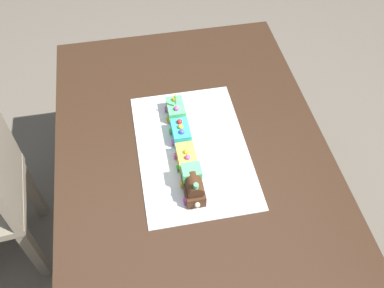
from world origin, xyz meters
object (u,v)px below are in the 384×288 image
(birthday_candle, at_px, (176,99))
(cake_car_hopper_turquoise, at_px, (181,132))
(cake_car_gondola_lemon, at_px, (187,158))
(cake_car_flatbed_mint_green, at_px, (176,110))
(dining_table, at_px, (192,164))
(cake_locomotive, at_px, (193,185))

(birthday_candle, bearing_deg, cake_car_hopper_turquoise, 180.00)
(cake_car_gondola_lemon, height_order, cake_car_flatbed_mint_green, same)
(cake_car_flatbed_mint_green, bearing_deg, dining_table, -169.02)
(cake_locomotive, distance_m, cake_car_gondola_lemon, 0.13)
(dining_table, height_order, cake_locomotive, cake_locomotive)
(birthday_candle, bearing_deg, dining_table, -168.41)
(cake_car_gondola_lemon, bearing_deg, birthday_candle, -0.00)
(dining_table, bearing_deg, cake_locomotive, 170.74)
(cake_locomotive, bearing_deg, cake_car_flatbed_mint_green, 0.00)
(cake_car_hopper_turquoise, bearing_deg, birthday_candle, -0.00)
(cake_car_hopper_turquoise, height_order, cake_car_flatbed_mint_green, same)
(dining_table, xyz_separation_m, cake_car_hopper_turquoise, (0.05, 0.03, 0.14))
(dining_table, xyz_separation_m, cake_locomotive, (-0.20, 0.03, 0.16))
(cake_car_gondola_lemon, relative_size, cake_car_hopper_turquoise, 1.00)
(cake_car_gondola_lemon, bearing_deg, cake_car_hopper_turquoise, 0.00)
(cake_locomotive, distance_m, cake_car_hopper_turquoise, 0.25)
(dining_table, bearing_deg, cake_car_hopper_turquoise, 33.60)
(cake_car_hopper_turquoise, xyz_separation_m, cake_car_flatbed_mint_green, (0.12, 0.00, -0.00))
(dining_table, distance_m, birthday_candle, 0.26)
(dining_table, height_order, cake_car_gondola_lemon, cake_car_gondola_lemon)
(dining_table, relative_size, cake_locomotive, 10.00)
(dining_table, bearing_deg, birthday_candle, 11.59)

